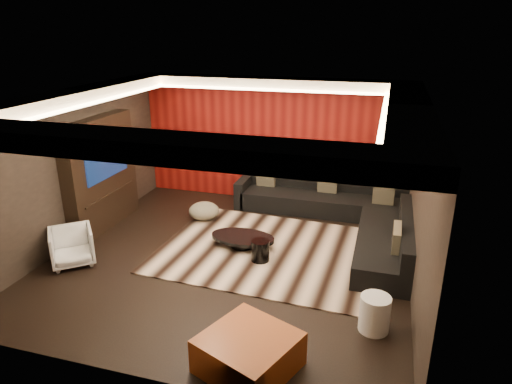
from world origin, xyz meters
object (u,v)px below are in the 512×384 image
(drum_stool, at_px, (260,251))
(sectional_sofa, at_px, (343,215))
(coffee_table, at_px, (243,241))
(white_side_table, at_px, (375,314))
(armchair, at_px, (72,246))
(orange_ottoman, at_px, (249,353))

(drum_stool, xyz_separation_m, sectional_sofa, (1.19, 1.83, 0.06))
(drum_stool, distance_m, sectional_sofa, 2.18)
(coffee_table, height_order, drum_stool, drum_stool)
(white_side_table, height_order, armchair, armchair)
(coffee_table, distance_m, sectional_sofa, 2.16)
(coffee_table, distance_m, armchair, 2.94)
(white_side_table, xyz_separation_m, armchair, (-5.00, 0.43, 0.06))
(drum_stool, height_order, sectional_sofa, sectional_sofa)
(coffee_table, bearing_deg, armchair, -151.81)
(orange_ottoman, height_order, armchair, armchair)
(orange_ottoman, bearing_deg, white_side_table, 39.84)
(orange_ottoman, bearing_deg, drum_stool, 102.76)
(armchair, bearing_deg, white_side_table, -45.14)
(orange_ottoman, xyz_separation_m, armchair, (-3.61, 1.59, 0.10))
(drum_stool, bearing_deg, white_side_table, -35.21)
(drum_stool, xyz_separation_m, white_side_table, (1.96, -1.38, 0.05))
(sectional_sofa, bearing_deg, armchair, -146.72)
(armchair, xyz_separation_m, sectional_sofa, (4.23, 2.78, -0.05))
(armchair, bearing_deg, coffee_table, -12.03)
(orange_ottoman, height_order, sectional_sofa, sectional_sofa)
(drum_stool, distance_m, orange_ottoman, 2.60)
(sectional_sofa, bearing_deg, drum_stool, -123.19)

